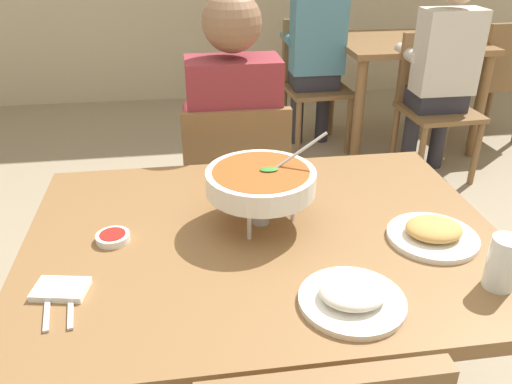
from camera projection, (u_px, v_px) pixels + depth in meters
The scene contains 17 objects.
dining_table_main at pixel (264, 266), 1.46m from camera, with size 1.28×0.95×0.77m.
chair_diner_main at pixel (235, 190), 2.20m from camera, with size 0.44×0.44×0.90m.
diner_main at pixel (233, 135), 2.12m from camera, with size 0.40×0.45×1.31m.
curry_bowl at pixel (262, 182), 1.41m from camera, with size 0.33×0.30×0.26m.
rice_plate at pixel (352, 296), 1.15m from camera, with size 0.24×0.24×0.06m.
appetizer_plate at pixel (433, 233), 1.38m from camera, with size 0.24×0.24×0.06m.
sauce_dish at pixel (113, 237), 1.38m from camera, with size 0.09×0.09×0.02m.
napkin_folded at pixel (61, 289), 1.19m from camera, with size 0.12×0.08×0.02m, color white.
fork_utensil at pixel (48, 306), 1.15m from camera, with size 0.01×0.17×0.01m, color silver.
spoon_utensil at pixel (71, 304), 1.15m from camera, with size 0.01×0.17×0.01m, color silver.
drink_glass at pixel (502, 265), 1.19m from camera, with size 0.07×0.07×0.13m.
dining_table_far at pixel (406, 59), 3.74m from camera, with size 1.00×0.80×0.77m.
chair_bg_left at pixel (314, 76), 3.80m from camera, with size 0.47×0.47×0.90m.
chair_bg_middle at pixel (434, 96), 3.36m from camera, with size 0.46×0.46×0.90m.
chair_bg_right at pixel (498, 75), 3.82m from camera, with size 0.46×0.46×0.90m.
patron_bg_left at pixel (316, 46), 3.61m from camera, with size 0.40×0.45×1.31m.
patron_bg_middle at pixel (443, 63), 3.19m from camera, with size 0.40×0.45×1.31m.
Camera 1 is at (-0.19, -1.18, 1.53)m, focal length 36.40 mm.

